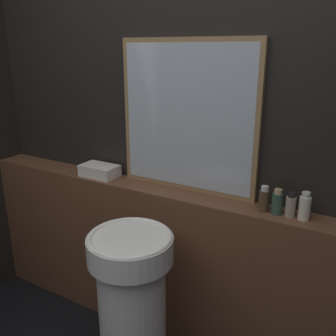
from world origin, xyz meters
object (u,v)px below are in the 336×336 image
(pedestal_sink, at_px, (132,310))
(shampoo_bottle, at_px, (264,200))
(body_wash_bottle, at_px, (305,207))
(mirror, at_px, (187,117))
(conditioner_bottle, at_px, (277,202))
(towel_stack, at_px, (100,171))
(lotion_bottle, at_px, (291,206))

(pedestal_sink, xyz_separation_m, shampoo_bottle, (0.48, 0.44, 0.52))
(body_wash_bottle, bearing_deg, pedestal_sink, -146.63)
(pedestal_sink, bearing_deg, mirror, 87.98)
(shampoo_bottle, xyz_separation_m, conditioner_bottle, (0.06, 0.00, -0.00))
(towel_stack, bearing_deg, shampoo_bottle, 0.00)
(towel_stack, distance_m, lotion_bottle, 1.14)
(pedestal_sink, xyz_separation_m, lotion_bottle, (0.60, 0.44, 0.52))
(shampoo_bottle, bearing_deg, pedestal_sink, -137.48)
(pedestal_sink, relative_size, body_wash_bottle, 6.62)
(towel_stack, bearing_deg, body_wash_bottle, 0.00)
(shampoo_bottle, xyz_separation_m, lotion_bottle, (0.12, 0.00, -0.00))
(mirror, bearing_deg, lotion_bottle, -7.27)
(towel_stack, height_order, lotion_bottle, lotion_bottle)
(pedestal_sink, height_order, body_wash_bottle, body_wash_bottle)
(shampoo_bottle, relative_size, conditioner_bottle, 1.03)
(mirror, relative_size, towel_stack, 3.49)
(conditioner_bottle, bearing_deg, towel_stack, 180.00)
(conditioner_bottle, bearing_deg, body_wash_bottle, 0.00)
(shampoo_bottle, bearing_deg, lotion_bottle, 0.00)
(conditioner_bottle, distance_m, lotion_bottle, 0.06)
(towel_stack, xyz_separation_m, body_wash_bottle, (1.20, 0.00, 0.03))
(shampoo_bottle, bearing_deg, conditioner_bottle, 0.00)
(mirror, bearing_deg, shampoo_bottle, -9.21)
(mirror, height_order, shampoo_bottle, mirror)
(pedestal_sink, height_order, shampoo_bottle, shampoo_bottle)
(conditioner_bottle, relative_size, body_wash_bottle, 0.92)
(mirror, xyz_separation_m, body_wash_bottle, (0.64, -0.07, -0.34))
(conditioner_bottle, height_order, lotion_bottle, conditioner_bottle)
(conditioner_bottle, bearing_deg, pedestal_sink, -141.00)
(pedestal_sink, bearing_deg, body_wash_bottle, 33.37)
(lotion_bottle, bearing_deg, shampoo_bottle, 180.00)
(pedestal_sink, bearing_deg, shampoo_bottle, 42.52)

